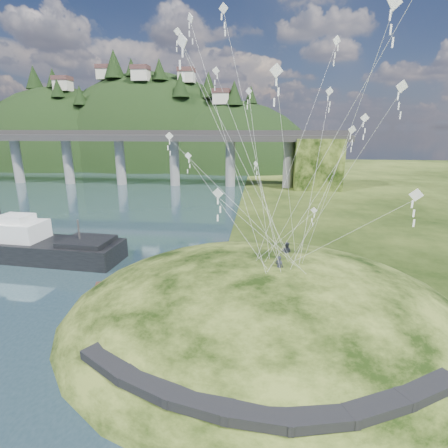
# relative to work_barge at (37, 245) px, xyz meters

# --- Properties ---
(ground) EXTENTS (320.00, 320.00, 0.00)m
(ground) POSITION_rel_work_barge_xyz_m (19.86, -12.65, -1.80)
(ground) COLOR black
(ground) RESTS_ON ground
(grass_hill) EXTENTS (36.00, 32.00, 13.00)m
(grass_hill) POSITION_rel_work_barge_xyz_m (27.86, -10.65, -3.30)
(grass_hill) COLOR black
(grass_hill) RESTS_ON ground
(footpath) EXTENTS (22.29, 5.84, 0.83)m
(footpath) POSITION_rel_work_barge_xyz_m (27.32, -22.40, 0.29)
(footpath) COLOR black
(footpath) RESTS_ON ground
(bridge) EXTENTS (160.00, 11.00, 15.00)m
(bridge) POSITION_rel_work_barge_xyz_m (-6.60, 57.41, 7.91)
(bridge) COLOR #2D2B2B
(bridge) RESTS_ON ground
(far_ridge) EXTENTS (153.00, 70.00, 94.50)m
(far_ridge) POSITION_rel_work_barge_xyz_m (-23.72, 109.52, -9.23)
(far_ridge) COLOR black
(far_ridge) RESTS_ON ground
(work_barge) EXTENTS (20.87, 7.24, 7.17)m
(work_barge) POSITION_rel_work_barge_xyz_m (0.00, 0.00, 0.00)
(work_barge) COLOR black
(work_barge) RESTS_ON ground
(wooden_dock) EXTENTS (12.30, 5.47, 0.88)m
(wooden_dock) POSITION_rel_work_barge_xyz_m (16.90, -5.93, -1.41)
(wooden_dock) COLOR #371C16
(wooden_dock) RESTS_ON ground
(kite_flyers) EXTENTS (1.81, 4.62, 1.94)m
(kite_flyers) POSITION_rel_work_barge_xyz_m (29.42, -8.98, 4.06)
(kite_flyers) COLOR #252732
(kite_flyers) RESTS_ON ground
(kite_swarm) EXTENTS (18.82, 18.03, 18.44)m
(kite_swarm) POSITION_rel_work_barge_xyz_m (28.96, -9.34, 16.05)
(kite_swarm) COLOR white
(kite_swarm) RESTS_ON ground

